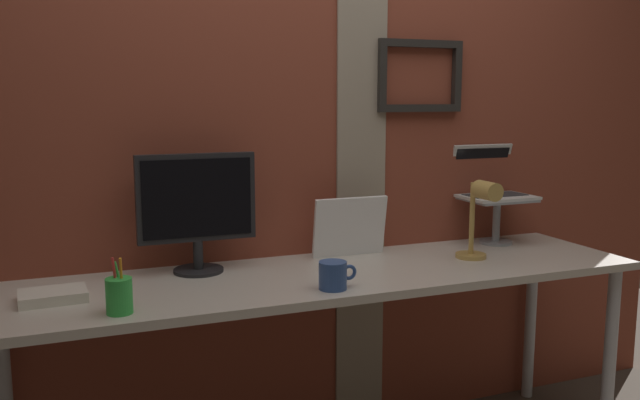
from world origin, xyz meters
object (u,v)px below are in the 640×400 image
(monitor, at_px, (197,204))
(laptop, at_px, (488,182))
(pen_cup, at_px, (119,295))
(whiteboard_panel, at_px, (350,227))
(desk_lamp, at_px, (481,212))
(coffee_mug, at_px, (333,275))

(monitor, xyz_separation_m, laptop, (1.29, 0.07, 0.01))
(monitor, xyz_separation_m, pen_cup, (-0.31, -0.38, -0.20))
(monitor, distance_m, whiteboard_panel, 0.62)
(desk_lamp, distance_m, coffee_mug, 0.70)
(laptop, bearing_deg, pen_cup, -164.24)
(desk_lamp, xyz_separation_m, coffee_mug, (-0.67, -0.15, -0.15))
(whiteboard_panel, xyz_separation_m, pen_cup, (-0.92, -0.40, -0.06))
(whiteboard_panel, bearing_deg, desk_lamp, -30.40)
(desk_lamp, height_order, pen_cup, desk_lamp)
(laptop, distance_m, desk_lamp, 0.40)
(whiteboard_panel, relative_size, desk_lamp, 0.97)
(monitor, xyz_separation_m, whiteboard_panel, (0.61, 0.02, -0.13))
(laptop, xyz_separation_m, coffee_mug, (-0.92, -0.45, -0.21))
(monitor, distance_m, desk_lamp, 1.07)
(laptop, xyz_separation_m, pen_cup, (-1.60, -0.45, -0.20))
(monitor, bearing_deg, laptop, 3.22)
(monitor, relative_size, pen_cup, 2.53)
(desk_lamp, relative_size, pen_cup, 1.84)
(laptop, bearing_deg, monitor, -176.78)
(laptop, relative_size, desk_lamp, 0.96)
(laptop, height_order, whiteboard_panel, laptop)
(monitor, height_order, whiteboard_panel, monitor)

